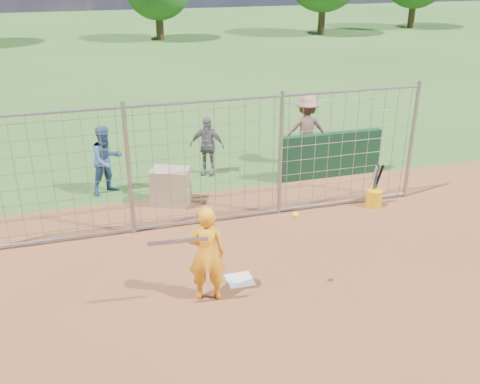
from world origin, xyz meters
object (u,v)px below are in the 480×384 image
object	(u,v)px
bystander_c	(306,130)
bucket_with_bats	(374,196)
bystander_b	(207,146)
batter	(207,254)
bystander_a	(107,160)
equipment_bin	(171,187)

from	to	relation	value
bystander_c	bucket_with_bats	world-z (taller)	bystander_c
bystander_b	bucket_with_bats	world-z (taller)	bystander_b
batter	bystander_b	world-z (taller)	batter
bystander_a	bystander_c	size ratio (longest dim) A/B	0.86
bystander_c	bucket_with_bats	distance (m)	2.91
equipment_bin	bucket_with_bats	world-z (taller)	bucket_with_bats
bystander_a	bystander_c	distance (m)	5.01
batter	bucket_with_bats	size ratio (longest dim) A/B	1.63
bystander_a	equipment_bin	size ratio (longest dim) A/B	1.96
bystander_c	bystander_b	bearing A→B (deg)	12.59
bystander_a	bucket_with_bats	size ratio (longest dim) A/B	1.61
batter	equipment_bin	bearing A→B (deg)	-79.51
bystander_a	bystander_c	world-z (taller)	bystander_c
bystander_a	bystander_b	size ratio (longest dim) A/B	1.08
batter	equipment_bin	size ratio (longest dim) A/B	1.99
equipment_bin	bucket_with_bats	xyz separation A→B (m)	(4.15, -1.37, -0.15)
bystander_b	bystander_c	distance (m)	2.59
bystander_c	bucket_with_bats	bearing A→B (deg)	111.62
bystander_c	equipment_bin	distance (m)	4.04
bystander_b	bucket_with_bats	size ratio (longest dim) A/B	1.49
bystander_b	bystander_a	bearing A→B (deg)	-140.88
bucket_with_bats	equipment_bin	bearing A→B (deg)	161.76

